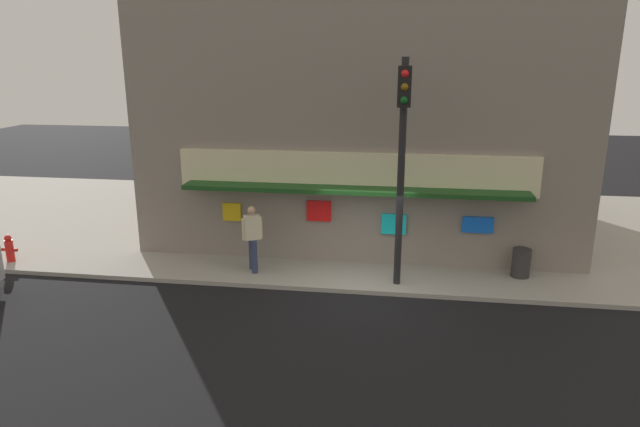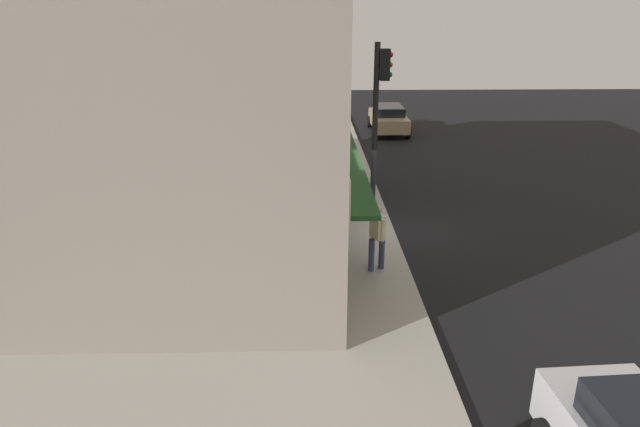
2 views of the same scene
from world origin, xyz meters
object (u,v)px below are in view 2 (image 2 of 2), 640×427
Objects in this scene: pedestrian at (377,235)px; parked_car_tan at (388,118)px; trash_can at (338,179)px; traffic_light at (379,111)px.

pedestrian is 0.41× the size of parked_car_tan.
trash_can is at bearing 162.44° from parked_car_tan.
traffic_light is 7.38× the size of trash_can.
pedestrian is (-7.23, -0.64, 0.63)m from trash_can.
traffic_light is 4.75m from pedestrian.
traffic_light is 4.75m from trash_can.
trash_can is 7.29m from pedestrian.
parked_car_tan reaches higher than trash_can.
traffic_light reaches higher than trash_can.
trash_can is at bearing 17.89° from traffic_light.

